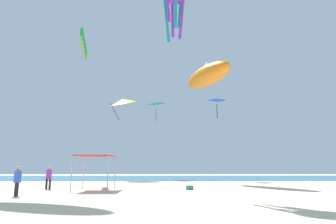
# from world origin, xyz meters

# --- Properties ---
(ground) EXTENTS (110.00, 110.00, 0.10)m
(ground) POSITION_xyz_m (0.00, 0.00, -0.05)
(ground) COLOR beige
(ocean_strip) EXTENTS (110.00, 23.78, 0.03)m
(ocean_strip) POSITION_xyz_m (0.00, 30.42, 0.01)
(ocean_strip) COLOR teal
(ocean_strip) RESTS_ON ground
(canopy_tent) EXTENTS (2.67, 3.25, 2.62)m
(canopy_tent) POSITION_xyz_m (-6.91, 3.71, 2.47)
(canopy_tent) COLOR #B2B2B7
(canopy_tent) RESTS_ON ground
(person_near_tent) EXTENTS (0.47, 0.43, 1.81)m
(person_near_tent) POSITION_xyz_m (-10.82, 4.72, 1.06)
(person_near_tent) COLOR black
(person_near_tent) RESTS_ON ground
(person_leftmost) EXTENTS (0.42, 0.47, 1.79)m
(person_leftmost) POSITION_xyz_m (-10.53, -0.85, 1.05)
(person_leftmost) COLOR black
(person_leftmost) RESTS_ON ground
(cooler_box) EXTENTS (0.57, 0.37, 0.35)m
(cooler_box) POSITION_xyz_m (0.44, 4.16, 0.18)
(cooler_box) COLOR #1E8C4C
(cooler_box) RESTS_ON ground
(kite_inflatable_orange) EXTENTS (5.78, 8.70, 3.06)m
(kite_inflatable_orange) POSITION_xyz_m (3.64, 13.72, 12.53)
(kite_inflatable_orange) COLOR orange
(kite_diamond_blue) EXTENTS (2.63, 2.63, 2.72)m
(kite_diamond_blue) POSITION_xyz_m (6.12, 21.39, 11.16)
(kite_diamond_blue) COLOR blue
(kite_delta_yellow) EXTENTS (5.68, 5.68, 3.55)m
(kite_delta_yellow) POSITION_xyz_m (-7.78, 23.34, 11.57)
(kite_delta_yellow) COLOR yellow
(kite_parafoil_green) EXTENTS (0.84, 4.53, 2.74)m
(kite_parafoil_green) POSITION_xyz_m (-11.90, 15.50, 17.19)
(kite_parafoil_green) COLOR green
(kite_diamond_teal) EXTENTS (2.96, 2.96, 2.99)m
(kite_diamond_teal) POSITION_xyz_m (-2.83, 26.25, 11.70)
(kite_diamond_teal) COLOR teal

